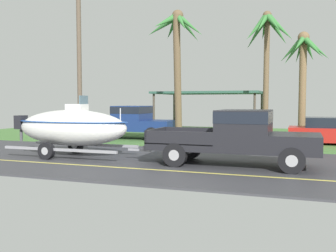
{
  "coord_description": "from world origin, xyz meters",
  "views": [
    {
      "loc": [
        3.74,
        -13.07,
        2.18
      ],
      "look_at": [
        -1.0,
        0.38,
        1.26
      ],
      "focal_mm": 41.02,
      "sensor_mm": 36.0,
      "label": 1
    }
  ],
  "objects": [
    {
      "name": "boat_on_trailer",
      "position": [
        -4.85,
        -0.11,
        1.15
      ],
      "size": [
        5.99,
        2.2,
        2.4
      ],
      "color": "gray",
      "rests_on": "ground"
    },
    {
      "name": "parked_pickup_background",
      "position": [
        -5.43,
        6.75,
        1.06
      ],
      "size": [
        5.96,
        2.1,
        1.92
      ],
      "color": "navy",
      "rests_on": "ground"
    },
    {
      "name": "palm_tree_mid",
      "position": [
        3.7,
        9.75,
        4.43
      ],
      "size": [
        2.89,
        2.84,
        6.05
      ],
      "color": "brown",
      "rests_on": "ground"
    },
    {
      "name": "palm_tree_far_left",
      "position": [
        1.91,
        7.73,
        5.36
      ],
      "size": [
        2.69,
        2.69,
        6.87
      ],
      "color": "brown",
      "rests_on": "ground"
    },
    {
      "name": "palm_tree_near_left",
      "position": [
        -2.66,
        6.35,
        5.18
      ],
      "size": [
        3.39,
        3.07,
        6.96
      ],
      "color": "brown",
      "rests_on": "ground"
    },
    {
      "name": "utility_pole",
      "position": [
        -7.47,
        4.63,
        4.47
      ],
      "size": [
        0.24,
        1.8,
        8.64
      ],
      "color": "brown",
      "rests_on": "ground"
    },
    {
      "name": "carport_awning",
      "position": [
        -2.19,
        12.22,
        2.68
      ],
      "size": [
        6.94,
        4.66,
        2.81
      ],
      "color": "#4C4238",
      "rests_on": "ground"
    },
    {
      "name": "ground",
      "position": [
        0.0,
        8.38,
        -0.01
      ],
      "size": [
        36.0,
        22.0,
        0.11
      ],
      "color": "#38383D"
    },
    {
      "name": "pickup_truck_towing",
      "position": [
        1.87,
        -0.11,
        1.05
      ],
      "size": [
        5.87,
        2.14,
        1.89
      ],
      "color": "black",
      "rests_on": "ground"
    }
  ]
}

